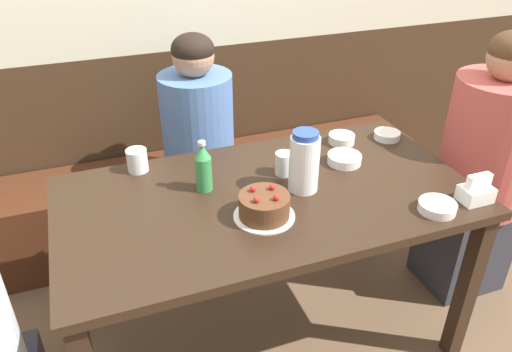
{
  "coord_description": "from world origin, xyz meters",
  "views": [
    {
      "loc": [
        -0.56,
        -1.4,
        1.7
      ],
      "look_at": [
        -0.03,
        0.05,
        0.78
      ],
      "focal_mm": 35.0,
      "sensor_mm": 36.0,
      "label": 1
    }
  ],
  "objects": [
    {
      "name": "ground_plane",
      "position": [
        0.0,
        0.0,
        0.0
      ],
      "size": [
        12.0,
        12.0,
        0.0
      ],
      "primitive_type": "plane",
      "color": "brown"
    },
    {
      "name": "bench_seat",
      "position": [
        0.0,
        0.83,
        0.22
      ],
      "size": [
        2.29,
        0.38,
        0.43
      ],
      "color": "#472314",
      "rests_on": "ground_plane"
    },
    {
      "name": "dining_table",
      "position": [
        0.0,
        0.0,
        0.64
      ],
      "size": [
        1.49,
        0.8,
        0.73
      ],
      "color": "black",
      "rests_on": "ground_plane"
    },
    {
      "name": "birthday_cake",
      "position": [
        -0.06,
        -0.13,
        0.77
      ],
      "size": [
        0.21,
        0.21,
        0.1
      ],
      "color": "white",
      "rests_on": "dining_table"
    },
    {
      "name": "water_pitcher",
      "position": [
        0.13,
        -0.01,
        0.84
      ],
      "size": [
        0.11,
        0.11,
        0.23
      ],
      "color": "white",
      "rests_on": "dining_table"
    },
    {
      "name": "soju_bottle",
      "position": [
        -0.2,
        0.11,
        0.82
      ],
      "size": [
        0.06,
        0.06,
        0.19
      ],
      "color": "#388E4C",
      "rests_on": "dining_table"
    },
    {
      "name": "napkin_holder",
      "position": [
        0.66,
        -0.3,
        0.77
      ],
      "size": [
        0.11,
        0.08,
        0.11
      ],
      "color": "white",
      "rests_on": "dining_table"
    },
    {
      "name": "bowl_soup_white",
      "position": [
        0.5,
        -0.3,
        0.74
      ],
      "size": [
        0.13,
        0.13,
        0.03
      ],
      "color": "white",
      "rests_on": "dining_table"
    },
    {
      "name": "bowl_rice_small",
      "position": [
        0.37,
        0.1,
        0.75
      ],
      "size": [
        0.13,
        0.13,
        0.04
      ],
      "color": "white",
      "rests_on": "dining_table"
    },
    {
      "name": "bowl_side_dish",
      "position": [
        0.44,
        0.26,
        0.75
      ],
      "size": [
        0.11,
        0.11,
        0.04
      ],
      "color": "white",
      "rests_on": "dining_table"
    },
    {
      "name": "bowl_sauce_shallow",
      "position": [
        0.65,
        0.23,
        0.74
      ],
      "size": [
        0.11,
        0.11,
        0.03
      ],
      "color": "white",
      "rests_on": "dining_table"
    },
    {
      "name": "glass_water_tall",
      "position": [
        0.11,
        0.11,
        0.77
      ],
      "size": [
        0.07,
        0.07,
        0.09
      ],
      "color": "silver",
      "rests_on": "dining_table"
    },
    {
      "name": "glass_tumbler_short",
      "position": [
        -0.41,
        0.33,
        0.77
      ],
      "size": [
        0.08,
        0.08,
        0.09
      ],
      "color": "silver",
      "rests_on": "dining_table"
    },
    {
      "name": "person_teal_shirt",
      "position": [
        -0.09,
        0.66,
        0.55
      ],
      "size": [
        0.33,
        0.34,
        1.15
      ],
      "rotation": [
        0.0,
        0.0,
        -1.57
      ],
      "color": "#33333D",
      "rests_on": "ground_plane"
    },
    {
      "name": "person_pale_blue_shirt",
      "position": [
        1.0,
        0.01,
        0.6
      ],
      "size": [
        0.37,
        0.37,
        1.22
      ],
      "rotation": [
        0.0,
        0.0,
        3.14
      ],
      "color": "#33333D",
      "rests_on": "ground_plane"
    }
  ]
}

